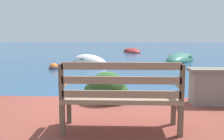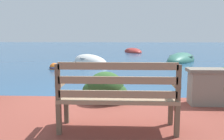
% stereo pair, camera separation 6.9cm
% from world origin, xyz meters
% --- Properties ---
extents(ground_plane, '(80.00, 80.00, 0.00)m').
position_xyz_m(ground_plane, '(0.00, 0.00, 0.00)').
color(ground_plane, navy).
extents(park_bench, '(1.55, 0.48, 0.93)m').
position_xyz_m(park_bench, '(0.40, -1.77, 0.70)').
color(park_bench, brown).
rests_on(park_bench, patio_terrace).
extents(hedge_clump_left, '(0.85, 0.61, 0.58)m').
position_xyz_m(hedge_clump_left, '(0.13, -0.39, 0.47)').
color(hedge_clump_left, '#284C23').
rests_on(hedge_clump_left, patio_terrace).
extents(rowboat_nearest, '(2.58, 3.24, 0.80)m').
position_xyz_m(rowboat_nearest, '(-1.23, 7.59, 0.07)').
color(rowboat_nearest, silver).
rests_on(rowboat_nearest, ground_plane).
extents(rowboat_mid, '(2.56, 3.37, 0.83)m').
position_xyz_m(rowboat_mid, '(3.63, 8.83, 0.07)').
color(rowboat_mid, '#336B5B').
rests_on(rowboat_mid, ground_plane).
extents(rowboat_far, '(1.87, 2.88, 0.62)m').
position_xyz_m(rowboat_far, '(1.25, 15.43, 0.05)').
color(rowboat_far, '#9E2D28').
rests_on(rowboat_far, ground_plane).
extents(mooring_buoy, '(0.43, 0.43, 0.39)m').
position_xyz_m(mooring_buoy, '(-2.48, 5.51, 0.07)').
color(mooring_buoy, orange).
rests_on(mooring_buoy, ground_plane).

